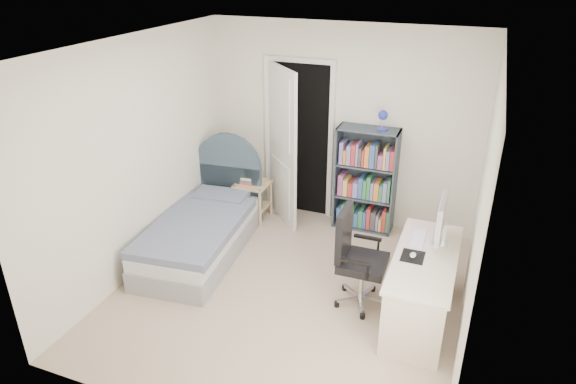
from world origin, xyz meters
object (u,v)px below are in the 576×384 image
(bed, at_px, (203,230))
(nightstand, at_px, (252,191))
(office_chair, at_px, (355,253))
(desk, at_px, (423,284))
(floor_lamp, at_px, (282,179))
(bookcase, at_px, (366,183))

(bed, relative_size, nightstand, 3.29)
(office_chair, bearing_deg, desk, -0.05)
(bed, xyz_separation_m, desk, (2.55, -0.32, 0.11))
(floor_lamp, relative_size, desk, 0.92)
(nightstand, xyz_separation_m, bookcase, (1.43, 0.30, 0.21))
(bookcase, bearing_deg, office_chair, -80.36)
(nightstand, xyz_separation_m, desk, (2.35, -1.27, -0.02))
(nightstand, xyz_separation_m, floor_lamp, (0.33, 0.22, 0.13))
(bookcase, bearing_deg, nightstand, -168.23)
(bed, bearing_deg, office_chair, -9.49)
(nightstand, height_order, bookcase, bookcase)
(nightstand, bearing_deg, office_chair, -36.80)
(floor_lamp, bearing_deg, desk, -36.26)
(bed, height_order, floor_lamp, floor_lamp)
(office_chair, bearing_deg, bookcase, 99.64)
(office_chair, bearing_deg, bed, 170.51)
(nightstand, bearing_deg, floor_lamp, 33.88)
(bed, distance_m, bookcase, 2.08)
(floor_lamp, distance_m, office_chair, 2.02)
(nightstand, distance_m, bookcase, 1.47)
(bed, distance_m, office_chair, 1.94)
(bed, height_order, bookcase, bookcase)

